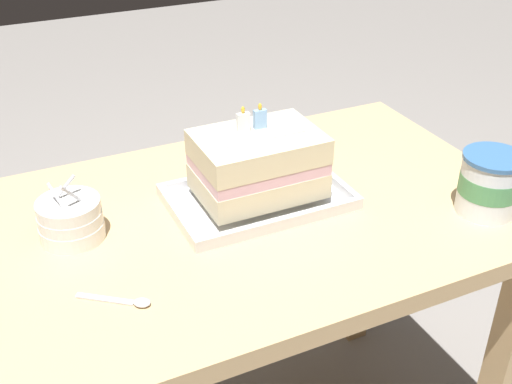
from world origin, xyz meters
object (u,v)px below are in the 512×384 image
(ice_cream_tub, at_px, (490,183))
(serving_spoon_near_tray, at_px, (129,301))
(birthday_cake, at_px, (258,163))
(foil_tray, at_px, (258,199))
(bowl_stack, at_px, (71,220))

(ice_cream_tub, distance_m, serving_spoon_near_tray, 0.66)
(birthday_cake, height_order, serving_spoon_near_tray, birthday_cake)
(foil_tray, bearing_deg, ice_cream_tub, -29.41)
(ice_cream_tub, xyz_separation_m, serving_spoon_near_tray, (-0.66, 0.03, -0.05))
(bowl_stack, height_order, ice_cream_tub, bowl_stack)
(bowl_stack, xyz_separation_m, ice_cream_tub, (0.70, -0.24, 0.02))
(foil_tray, height_order, bowl_stack, bowl_stack)
(foil_tray, xyz_separation_m, ice_cream_tub, (0.36, -0.20, 0.05))
(foil_tray, bearing_deg, birthday_cake, 90.00)
(foil_tray, distance_m, birthday_cake, 0.08)
(birthday_cake, distance_m, ice_cream_tub, 0.42)
(birthday_cake, distance_m, bowl_stack, 0.34)
(foil_tray, xyz_separation_m, birthday_cake, (0.00, 0.00, 0.08))
(bowl_stack, relative_size, serving_spoon_near_tray, 1.15)
(birthday_cake, relative_size, ice_cream_tub, 1.94)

